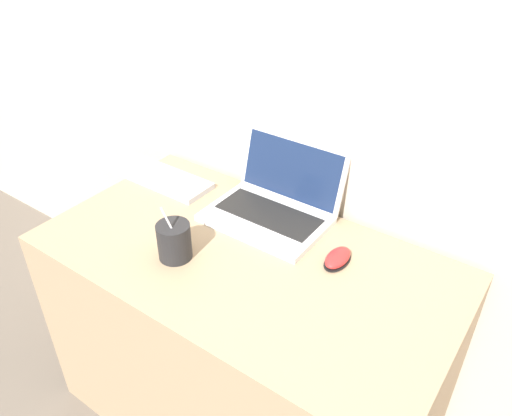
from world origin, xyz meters
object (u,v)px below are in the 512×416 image
at_px(drink_cup, 174,241).
at_px(external_keyboard, 157,176).
at_px(computer_mouse, 338,258).
at_px(laptop, 274,203).

bearing_deg(drink_cup, external_keyboard, 141.39).
distance_m(drink_cup, computer_mouse, 0.46).
bearing_deg(drink_cup, laptop, 71.88).
bearing_deg(computer_mouse, external_keyboard, 176.96).
relative_size(drink_cup, computer_mouse, 1.57).
xyz_separation_m(laptop, external_keyboard, (-0.47, -0.05, -0.04)).
height_order(computer_mouse, external_keyboard, computer_mouse).
bearing_deg(external_keyboard, computer_mouse, -3.04).
height_order(drink_cup, external_keyboard, drink_cup).
xyz_separation_m(drink_cup, external_keyboard, (-0.36, 0.29, -0.05)).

